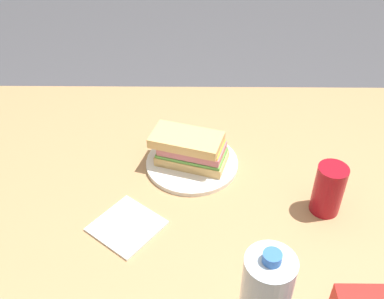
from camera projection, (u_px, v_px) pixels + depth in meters
The scene contains 5 objects.
dining_table at pixel (204, 236), 1.05m from camera, with size 1.83×1.10×0.77m.
paper_plate at pixel (192, 163), 1.12m from camera, with size 0.23×0.23×0.01m, color white.
sandwich at pixel (190, 149), 1.09m from camera, with size 0.20×0.14×0.08m.
soda_can_red at pixel (328, 189), 0.97m from camera, with size 0.07×0.07×0.12m, color maroon.
paper_napkin at pixel (127, 226), 0.96m from camera, with size 0.13×0.13×0.01m, color white.
Camera 1 is at (0.02, 0.69, 1.51)m, focal length 41.71 mm.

